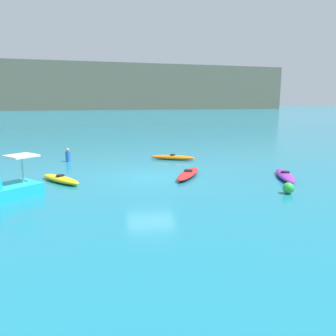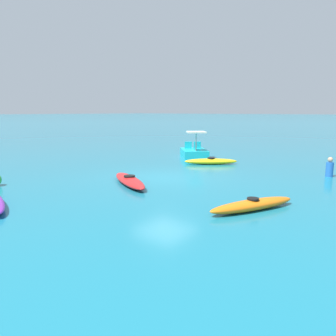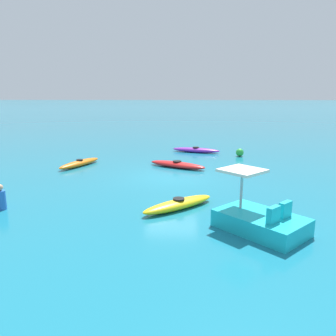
{
  "view_description": "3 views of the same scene",
  "coord_description": "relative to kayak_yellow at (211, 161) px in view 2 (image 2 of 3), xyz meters",
  "views": [
    {
      "loc": [
        -1.62,
        -17.07,
        3.89
      ],
      "look_at": [
        0.74,
        -1.29,
        0.73
      ],
      "focal_mm": 35.96,
      "sensor_mm": 36.0,
      "label": 1
    },
    {
      "loc": [
        10.86,
        9.28,
        2.9
      ],
      "look_at": [
        -0.38,
        -0.15,
        0.36
      ],
      "focal_mm": 35.26,
      "sensor_mm": 36.0,
      "label": 2
    },
    {
      "loc": [
        -14.86,
        -0.77,
        3.74
      ],
      "look_at": [
        0.5,
        0.21,
        0.3
      ],
      "focal_mm": 34.47,
      "sensor_mm": 36.0,
      "label": 3
    }
  ],
  "objects": [
    {
      "name": "kayak_orange",
      "position": [
        6.48,
        5.61,
        -0.0
      ],
      "size": [
        3.04,
        1.68,
        0.37
      ],
      "color": "orange",
      "rests_on": "ground_plane"
    },
    {
      "name": "pedal_boat_cyan",
      "position": [
        -1.7,
        -2.35,
        0.17
      ],
      "size": [
        2.76,
        2.76,
        1.68
      ],
      "color": "#19B7C6",
      "rests_on": "ground_plane"
    },
    {
      "name": "kayak_yellow",
      "position": [
        0.0,
        0.0,
        0.0
      ],
      "size": [
        2.38,
        2.59,
        0.37
      ],
      "color": "yellow",
      "rests_on": "ground_plane"
    },
    {
      "name": "ground_plane",
      "position": [
        4.46,
        0.47,
        -0.16
      ],
      "size": [
        600.0,
        600.0,
        0.0
      ],
      "primitive_type": "plane",
      "color": "#19728C"
    },
    {
      "name": "kayak_red",
      "position": [
        6.43,
        0.28,
        0.0
      ],
      "size": [
        2.12,
        3.23,
        0.37
      ],
      "color": "red",
      "rests_on": "ground_plane"
    },
    {
      "name": "person_near_shore",
      "position": [
        -0.45,
        5.97,
        0.22
      ],
      "size": [
        0.35,
        0.35,
        0.88
      ],
      "color": "blue",
      "rests_on": "ground_plane"
    }
  ]
}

